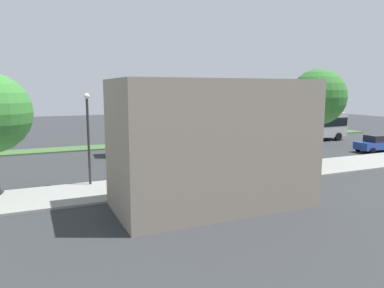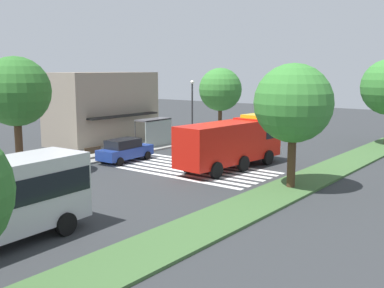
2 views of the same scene
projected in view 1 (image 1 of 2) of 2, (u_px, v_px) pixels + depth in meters
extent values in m
plane|color=#2D3033|center=(196.00, 155.00, 35.09)|extent=(120.00, 120.00, 0.00)
cube|color=gray|center=(248.00, 175.00, 26.79)|extent=(60.00, 4.76, 0.14)
cube|color=#3D6033|center=(166.00, 143.00, 42.58)|extent=(60.00, 3.00, 0.14)
cube|color=silver|center=(212.00, 154.00, 35.77)|extent=(0.45, 12.25, 0.01)
cube|color=silver|center=(203.00, 155.00, 35.40)|extent=(0.45, 12.25, 0.01)
cube|color=silver|center=(195.00, 155.00, 35.04)|extent=(0.45, 12.25, 0.01)
cube|color=silver|center=(186.00, 156.00, 34.68)|extent=(0.45, 12.25, 0.01)
cube|color=silver|center=(177.00, 157.00, 34.31)|extent=(0.45, 12.25, 0.01)
cube|color=silver|center=(168.00, 157.00, 33.95)|extent=(0.45, 12.25, 0.01)
cube|color=silver|center=(159.00, 158.00, 33.59)|extent=(0.45, 12.25, 0.01)
cube|color=red|center=(126.00, 135.00, 34.64)|extent=(3.02, 2.73, 2.89)
cube|color=red|center=(173.00, 133.00, 36.14)|extent=(6.74, 3.07, 2.80)
cube|color=black|center=(121.00, 129.00, 34.42)|extent=(2.24, 2.68, 1.27)
cube|color=silver|center=(110.00, 148.00, 34.34)|extent=(0.46, 2.50, 0.50)
cube|color=yellow|center=(125.00, 118.00, 34.41)|extent=(2.11, 1.91, 0.24)
cylinder|color=black|center=(131.00, 152.00, 33.78)|extent=(1.12, 0.40, 1.10)
cylinder|color=black|center=(127.00, 148.00, 36.11)|extent=(1.12, 0.40, 1.10)
cylinder|color=black|center=(193.00, 148.00, 35.71)|extent=(1.12, 0.40, 1.10)
cylinder|color=black|center=(185.00, 145.00, 38.04)|extent=(1.12, 0.40, 1.10)
cylinder|color=black|center=(164.00, 150.00, 34.77)|extent=(1.12, 0.40, 1.10)
cylinder|color=black|center=(157.00, 146.00, 37.09)|extent=(1.12, 0.40, 1.10)
cube|color=navy|center=(376.00, 145.00, 36.97)|extent=(4.44, 1.86, 0.74)
cube|color=black|center=(378.00, 138.00, 36.95)|extent=(2.50, 1.61, 0.64)
cylinder|color=black|center=(373.00, 151.00, 35.66)|extent=(0.64, 0.23, 0.64)
cylinder|color=black|center=(358.00, 148.00, 37.27)|extent=(0.64, 0.23, 0.64)
cylinder|color=black|center=(379.00, 146.00, 38.39)|extent=(0.64, 0.23, 0.64)
cube|color=navy|center=(223.00, 158.00, 29.84)|extent=(4.79, 1.97, 0.78)
cube|color=black|center=(225.00, 149.00, 29.84)|extent=(2.71, 1.67, 0.66)
cylinder|color=black|center=(211.00, 167.00, 28.43)|extent=(0.65, 0.25, 0.64)
cylinder|color=black|center=(201.00, 163.00, 29.98)|extent=(0.65, 0.25, 0.64)
cylinder|color=black|center=(244.00, 163.00, 29.82)|extent=(0.65, 0.25, 0.64)
cylinder|color=black|center=(233.00, 159.00, 31.37)|extent=(0.65, 0.25, 0.64)
cube|color=#B2B2B7|center=(309.00, 125.00, 44.23)|extent=(10.27, 3.05, 2.92)
cube|color=black|center=(310.00, 122.00, 44.17)|extent=(10.07, 3.09, 1.05)
cylinder|color=black|center=(322.00, 134.00, 47.16)|extent=(1.01, 0.35, 1.00)
cylinder|color=black|center=(338.00, 137.00, 44.91)|extent=(1.01, 0.35, 1.00)
cylinder|color=black|center=(279.00, 138.00, 43.98)|extent=(1.01, 0.35, 1.00)
cylinder|color=black|center=(294.00, 140.00, 41.73)|extent=(1.01, 0.35, 1.00)
cube|color=#4C4C51|center=(160.00, 146.00, 24.41)|extent=(3.50, 1.40, 0.12)
cube|color=#8C9E99|center=(157.00, 162.00, 25.19)|extent=(3.50, 0.08, 2.40)
cylinder|color=#333338|center=(187.00, 163.00, 24.69)|extent=(0.08, 0.08, 2.40)
cylinder|color=#333338|center=(138.00, 167.00, 23.32)|extent=(0.08, 0.08, 2.40)
cube|color=#4C3823|center=(211.00, 169.00, 26.54)|extent=(1.60, 0.50, 0.08)
cube|color=#4C3823|center=(210.00, 165.00, 26.70)|extent=(1.60, 0.06, 0.45)
cube|color=black|center=(220.00, 171.00, 26.86)|extent=(0.08, 0.45, 0.37)
cube|color=black|center=(202.00, 173.00, 26.28)|extent=(0.08, 0.45, 0.37)
cube|color=#4C3823|center=(253.00, 165.00, 27.98)|extent=(1.60, 0.50, 0.08)
cube|color=#4C3823|center=(251.00, 161.00, 28.14)|extent=(1.60, 0.06, 0.45)
cube|color=black|center=(261.00, 167.00, 28.30)|extent=(0.08, 0.45, 0.37)
cube|color=black|center=(245.00, 169.00, 27.72)|extent=(0.08, 0.45, 0.37)
cylinder|color=#2D2D30|center=(89.00, 142.00, 23.53)|extent=(0.16, 0.16, 5.52)
sphere|color=white|center=(87.00, 96.00, 23.09)|extent=(0.36, 0.36, 0.36)
cube|color=gray|center=(213.00, 144.00, 19.56)|extent=(10.41, 5.20, 6.78)
cube|color=black|center=(190.00, 147.00, 22.36)|extent=(8.33, 0.80, 0.16)
cylinder|color=#47301E|center=(316.00, 140.00, 30.75)|extent=(0.50, 0.50, 3.87)
sphere|color=#2D6B28|center=(318.00, 97.00, 30.23)|extent=(4.60, 4.60, 4.60)
cylinder|color=#513823|center=(302.00, 125.00, 50.38)|extent=(0.41, 0.41, 2.54)
sphere|color=#2D6B28|center=(302.00, 106.00, 49.99)|extent=(3.78, 3.78, 3.78)
cylinder|color=#47301E|center=(164.00, 128.00, 42.23)|extent=(0.49, 0.49, 3.37)
sphere|color=#387F33|center=(164.00, 99.00, 41.74)|extent=(4.61, 4.61, 4.61)
cylinder|color=gold|center=(307.00, 158.00, 31.27)|extent=(0.28, 0.28, 0.70)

